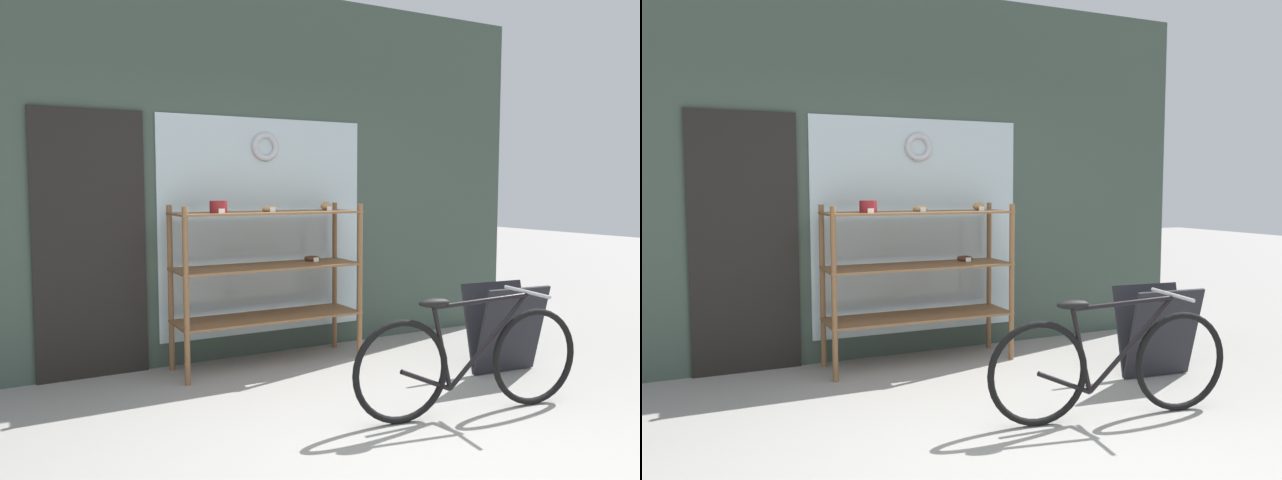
{
  "view_description": "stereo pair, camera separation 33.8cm",
  "coord_description": "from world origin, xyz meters",
  "views": [
    {
      "loc": [
        -2.01,
        -2.6,
        1.5
      ],
      "look_at": [
        0.04,
        1.18,
        1.13
      ],
      "focal_mm": 35.0,
      "sensor_mm": 36.0,
      "label": 1
    },
    {
      "loc": [
        -1.7,
        -2.75,
        1.5
      ],
      "look_at": [
        0.04,
        1.18,
        1.13
      ],
      "focal_mm": 35.0,
      "sensor_mm": 36.0,
      "label": 2
    }
  ],
  "objects": [
    {
      "name": "sandwich_board",
      "position": [
        1.67,
        1.05,
        0.36
      ],
      "size": [
        0.62,
        0.43,
        0.71
      ],
      "rotation": [
        0.0,
        0.0,
        -0.09
      ],
      "color": "#232328",
      "rests_on": "ground_plane"
    },
    {
      "name": "display_case",
      "position": [
        0.08,
        2.16,
        0.84
      ],
      "size": [
        1.58,
        0.48,
        1.39
      ],
      "color": "brown",
      "rests_on": "ground_plane"
    },
    {
      "name": "storefront_facade",
      "position": [
        -0.03,
        2.54,
        1.58
      ],
      "size": [
        5.98,
        0.13,
        3.22
      ],
      "color": "#3D4C42",
      "rests_on": "ground_plane"
    },
    {
      "name": "ground_plane",
      "position": [
        0.0,
        0.0,
        0.0
      ],
      "size": [
        30.0,
        30.0,
        0.0
      ],
      "primitive_type": "plane",
      "color": "gray"
    },
    {
      "name": "bicycle",
      "position": [
        0.78,
        0.47,
        0.36
      ],
      "size": [
        1.68,
        0.46,
        0.8
      ],
      "rotation": [
        0.0,
        0.0,
        -0.15
      ],
      "color": "black",
      "rests_on": "ground_plane"
    }
  ]
}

